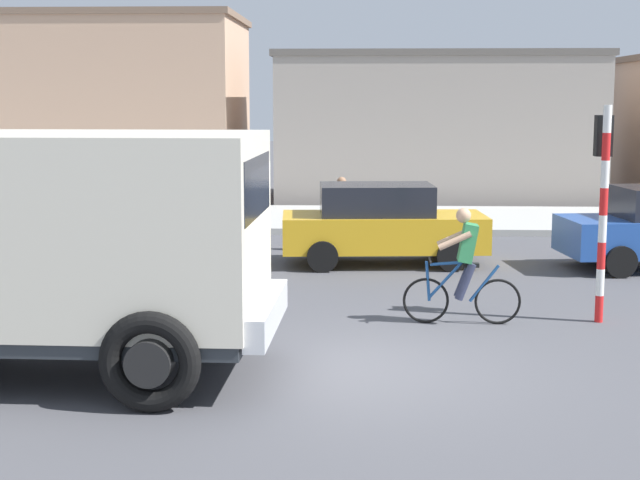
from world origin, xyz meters
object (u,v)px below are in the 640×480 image
at_px(cyclist, 463,266).
at_px(traffic_light_pole, 603,183).
at_px(car_red_near, 382,224).
at_px(pedestrian_near_kerb, 341,213).
at_px(truck_foreground, 42,238).

relative_size(cyclist, traffic_light_pole, 0.54).
relative_size(traffic_light_pole, car_red_near, 0.78).
distance_m(car_red_near, pedestrian_near_kerb, 1.71).
bearing_deg(pedestrian_near_kerb, cyclist, -73.65).
distance_m(traffic_light_pole, car_red_near, 5.82).
xyz_separation_m(traffic_light_pole, car_red_near, (-3.13, 4.75, -1.25)).
distance_m(truck_foreground, car_red_near, 8.96).
relative_size(truck_foreground, traffic_light_pole, 1.71).
bearing_deg(pedestrian_near_kerb, truck_foreground, -109.67).
bearing_deg(traffic_light_pole, car_red_near, 123.38).
xyz_separation_m(truck_foreground, pedestrian_near_kerb, (3.35, 9.38, -0.82)).
bearing_deg(car_red_near, traffic_light_pole, -56.62).
height_order(truck_foreground, cyclist, truck_foreground).
height_order(cyclist, pedestrian_near_kerb, cyclist).
bearing_deg(car_red_near, pedestrian_near_kerb, 118.87).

